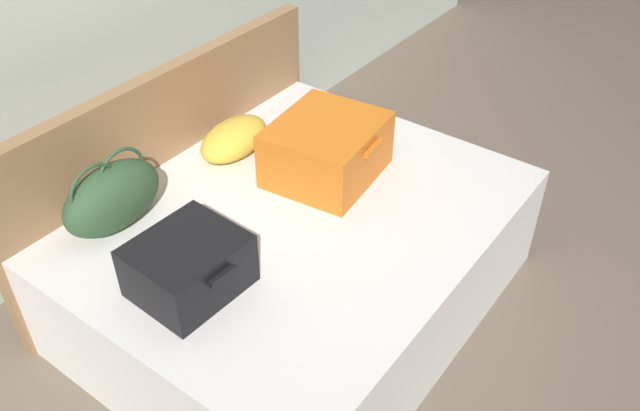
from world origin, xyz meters
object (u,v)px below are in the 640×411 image
bed (300,260)px  hard_case_medium (188,266)px  hard_case_large (327,149)px  duffel_bag (112,197)px  pillow_near_headboard (234,139)px

bed → hard_case_medium: hard_case_medium is taller
hard_case_large → duffel_bag: (-0.86, 0.51, 0.01)m
bed → hard_case_medium: bearing=175.0°
bed → hard_case_medium: (-0.62, 0.05, 0.40)m
hard_case_large → pillow_near_headboard: 0.50m
bed → hard_case_large: bearing=14.5°
bed → duffel_bag: (-0.53, 0.59, 0.44)m
hard_case_medium → pillow_near_headboard: bearing=34.6°
hard_case_large → hard_case_medium: hard_case_large is taller
duffel_bag → hard_case_large: bearing=-30.6°
hard_case_large → pillow_near_headboard: hard_case_large is taller
pillow_near_headboard → bed: bearing=-109.2°
bed → duffel_bag: 0.91m
hard_case_large → duffel_bag: size_ratio=1.19×
pillow_near_headboard → hard_case_large: bearing=-75.3°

